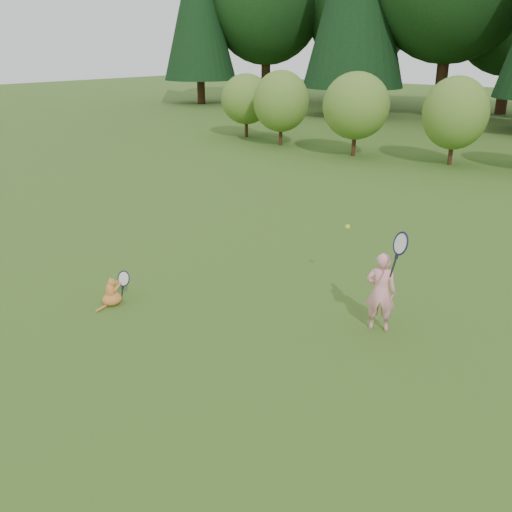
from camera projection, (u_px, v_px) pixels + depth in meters
The scene contains 5 objects.
ground at pixel (211, 314), 8.19m from camera, with size 100.00×100.00×0.00m, color #2F5417.
shrub_row at pixel (499, 123), 17.29m from camera, with size 28.00×3.00×2.80m, color #5A7524, non-canonical shape.
child at pixel (381, 290), 7.56m from camera, with size 0.67×0.48×1.64m.
cat at pixel (112, 291), 8.42m from camera, with size 0.35×0.61×0.57m.
tennis_ball at pixel (348, 227), 8.63m from camera, with size 0.08×0.08×0.08m.
Camera 1 is at (5.08, -5.41, 3.64)m, focal length 40.00 mm.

